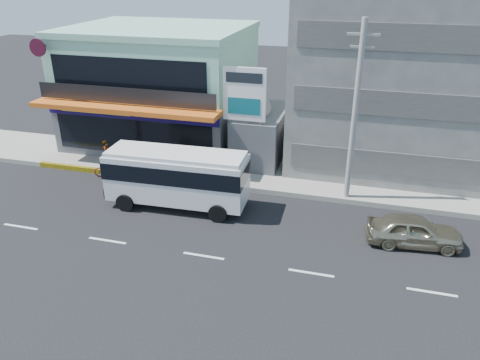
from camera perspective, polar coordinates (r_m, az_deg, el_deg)
name	(u,v)px	position (r m, az deg, el deg)	size (l,w,h in m)	color
ground	(204,256)	(22.09, -4.45, -9.22)	(120.00, 120.00, 0.00)	black
sidewalk	(332,181)	(29.32, 11.10, -0.17)	(70.00, 5.00, 0.30)	gray
shop_building	(162,89)	(35.26, -9.50, 10.90)	(12.40, 11.70, 8.00)	#4C4D52
concrete_building	(429,56)	(32.75, 22.01, 13.79)	(16.00, 12.00, 14.00)	gray
gap_structure	(262,136)	(31.65, 2.70, 5.33)	(3.00, 6.00, 3.50)	#4C4D52
satellite_dish	(259,114)	(30.15, 2.34, 7.98)	(1.50, 1.50, 0.15)	slate
billboard	(244,101)	(28.21, 0.54, 9.66)	(2.60, 0.18, 6.90)	gray
utility_pole_near	(355,114)	(25.56, 13.83, 7.82)	(1.60, 0.30, 10.00)	#999993
minibus	(177,174)	(25.65, -7.71, 0.68)	(7.79, 2.93, 3.23)	silver
sedan	(414,231)	(23.96, 20.46, -5.80)	(1.79, 4.46, 1.52)	tan
motorcycle_rider	(109,165)	(30.58, -15.71, 1.77)	(2.02, 1.15, 2.45)	#540C18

